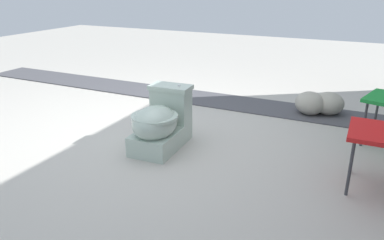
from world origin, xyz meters
The scene contains 5 objects.
ground_plane centered at (0.00, 0.00, 0.00)m, with size 14.00×14.00×0.00m, color #B7B2A8.
gravel_strip centered at (-1.28, 0.50, 0.01)m, with size 0.56×8.00×0.01m, color #4C4C51.
toilet centered at (0.18, 0.17, 0.22)m, with size 0.65×0.41×0.52m.
boulder_near centered at (-1.35, 1.38, 0.12)m, with size 0.32×0.32×0.25m, color #ADA899.
boulder_far centered at (-1.27, 1.20, 0.13)m, with size 0.33×0.29×0.25m, color #ADA899.
Camera 1 is at (2.76, 1.71, 1.37)m, focal length 35.00 mm.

